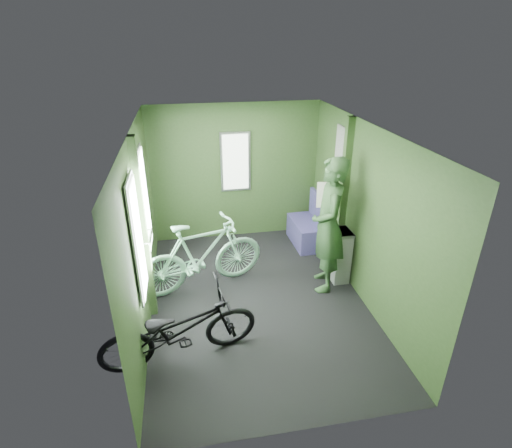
# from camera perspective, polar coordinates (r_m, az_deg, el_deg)

# --- Properties ---
(room) EXTENTS (4.00, 4.02, 2.31)m
(room) POSITION_cam_1_polar(r_m,az_deg,el_deg) (4.82, -0.30, 3.26)
(room) COLOR black
(room) RESTS_ON ground
(bicycle_black) EXTENTS (1.82, 1.06, 0.99)m
(bicycle_black) POSITION_cam_1_polar(r_m,az_deg,el_deg) (4.74, -10.36, -18.63)
(bicycle_black) COLOR black
(bicycle_black) RESTS_ON ground
(bicycle_mint) EXTENTS (1.92, 1.12, 1.15)m
(bicycle_mint) POSITION_cam_1_polar(r_m,az_deg,el_deg) (5.78, -7.50, -9.11)
(bicycle_mint) COLOR #8ACEA9
(bicycle_mint) RESTS_ON ground
(passenger) EXTENTS (0.59, 0.77, 1.89)m
(passenger) POSITION_cam_1_polar(r_m,az_deg,el_deg) (5.42, 10.29, -0.23)
(passenger) COLOR #2D4C29
(passenger) RESTS_ON ground
(waste_box) EXTENTS (0.23, 0.32, 0.79)m
(waste_box) POSITION_cam_1_polar(r_m,az_deg,el_deg) (5.85, 11.89, -4.43)
(waste_box) COLOR slate
(waste_box) RESTS_ON ground
(bench_seat) EXTENTS (0.49, 0.84, 0.87)m
(bench_seat) POSITION_cam_1_polar(r_m,az_deg,el_deg) (6.83, 7.41, -0.80)
(bench_seat) COLOR navy
(bench_seat) RESTS_ON ground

